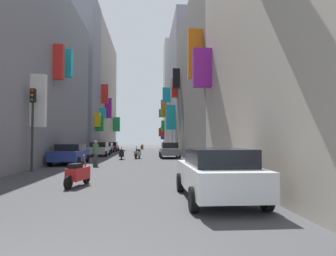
{
  "coord_description": "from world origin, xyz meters",
  "views": [
    {
      "loc": [
        1.6,
        -2.52,
        1.69
      ],
      "look_at": [
        3.53,
        24.56,
        2.82
      ],
      "focal_mm": 31.26,
      "sensor_mm": 36.0,
      "label": 1
    }
  ],
  "objects_px": {
    "parked_car_blue": "(70,153)",
    "parked_car_silver": "(99,149)",
    "scooter_silver": "(138,153)",
    "parked_car_black": "(106,147)",
    "scooter_black": "(121,154)",
    "pedestrian_crossing": "(95,153)",
    "scooter_red": "(78,174)",
    "pedestrian_near_left": "(164,147)",
    "parked_car_grey": "(169,150)",
    "scooter_orange": "(142,147)",
    "traffic_light_near_corner": "(33,115)",
    "parked_car_red": "(112,146)",
    "parked_car_white": "(217,173)"
  },
  "relations": [
    {
      "from": "parked_car_silver",
      "to": "scooter_black",
      "type": "relative_size",
      "value": 2.41
    },
    {
      "from": "pedestrian_crossing",
      "to": "parked_car_black",
      "type": "bearing_deg",
      "value": 96.07
    },
    {
      "from": "scooter_orange",
      "to": "pedestrian_crossing",
      "type": "xyz_separation_m",
      "value": [
        -2.44,
        -34.63,
        0.36
      ]
    },
    {
      "from": "parked_car_grey",
      "to": "parked_car_red",
      "type": "xyz_separation_m",
      "value": [
        -7.51,
        17.51,
        -0.02
      ]
    },
    {
      "from": "scooter_silver",
      "to": "pedestrian_near_left",
      "type": "height_order",
      "value": "pedestrian_near_left"
    },
    {
      "from": "parked_car_red",
      "to": "pedestrian_crossing",
      "type": "xyz_separation_m",
      "value": [
        2.04,
        -25.98,
        0.08
      ]
    },
    {
      "from": "pedestrian_crossing",
      "to": "pedestrian_near_left",
      "type": "bearing_deg",
      "value": 73.85
    },
    {
      "from": "parked_car_blue",
      "to": "pedestrian_near_left",
      "type": "bearing_deg",
      "value": 66.32
    },
    {
      "from": "parked_car_white",
      "to": "pedestrian_near_left",
      "type": "distance_m",
      "value": 30.23
    },
    {
      "from": "scooter_orange",
      "to": "pedestrian_crossing",
      "type": "height_order",
      "value": "pedestrian_crossing"
    },
    {
      "from": "parked_car_red",
      "to": "pedestrian_near_left",
      "type": "bearing_deg",
      "value": -42.59
    },
    {
      "from": "parked_car_red",
      "to": "parked_car_black",
      "type": "height_order",
      "value": "parked_car_red"
    },
    {
      "from": "parked_car_grey",
      "to": "pedestrian_crossing",
      "type": "bearing_deg",
      "value": -122.86
    },
    {
      "from": "parked_car_blue",
      "to": "pedestrian_crossing",
      "type": "height_order",
      "value": "pedestrian_crossing"
    },
    {
      "from": "scooter_red",
      "to": "scooter_silver",
      "type": "bearing_deg",
      "value": 84.19
    },
    {
      "from": "parked_car_blue",
      "to": "parked_car_red",
      "type": "distance_m",
      "value": 24.21
    },
    {
      "from": "traffic_light_near_corner",
      "to": "parked_car_silver",
      "type": "bearing_deg",
      "value": 86.09
    },
    {
      "from": "parked_car_blue",
      "to": "traffic_light_near_corner",
      "type": "bearing_deg",
      "value": -98.82
    },
    {
      "from": "scooter_orange",
      "to": "traffic_light_near_corner",
      "type": "bearing_deg",
      "value": -97.93
    },
    {
      "from": "parked_car_black",
      "to": "scooter_black",
      "type": "bearing_deg",
      "value": -76.72
    },
    {
      "from": "scooter_silver",
      "to": "parked_car_black",
      "type": "bearing_deg",
      "value": 109.96
    },
    {
      "from": "scooter_red",
      "to": "scooter_black",
      "type": "height_order",
      "value": "same"
    },
    {
      "from": "parked_car_blue",
      "to": "parked_car_grey",
      "type": "bearing_deg",
      "value": 41.66
    },
    {
      "from": "scooter_silver",
      "to": "pedestrian_near_left",
      "type": "bearing_deg",
      "value": 75.0
    },
    {
      "from": "scooter_silver",
      "to": "traffic_light_near_corner",
      "type": "xyz_separation_m",
      "value": [
        -5.31,
        -10.9,
        2.57
      ]
    },
    {
      "from": "parked_car_white",
      "to": "traffic_light_near_corner",
      "type": "relative_size",
      "value": 0.95
    },
    {
      "from": "parked_car_silver",
      "to": "scooter_silver",
      "type": "xyz_separation_m",
      "value": [
        4.25,
        -4.68,
        -0.32
      ]
    },
    {
      "from": "parked_car_black",
      "to": "scooter_orange",
      "type": "distance_m",
      "value": 14.76
    },
    {
      "from": "parked_car_grey",
      "to": "parked_car_blue",
      "type": "xyz_separation_m",
      "value": [
        -7.53,
        -6.7,
        -0.02
      ]
    },
    {
      "from": "scooter_red",
      "to": "pedestrian_near_left",
      "type": "distance_m",
      "value": 27.88
    },
    {
      "from": "parked_car_black",
      "to": "traffic_light_near_corner",
      "type": "relative_size",
      "value": 0.92
    },
    {
      "from": "parked_car_white",
      "to": "scooter_orange",
      "type": "xyz_separation_m",
      "value": [
        -2.88,
        45.82,
        -0.31
      ]
    },
    {
      "from": "parked_car_grey",
      "to": "scooter_red",
      "type": "relative_size",
      "value": 2.07
    },
    {
      "from": "parked_car_blue",
      "to": "scooter_red",
      "type": "distance_m",
      "value": 10.62
    },
    {
      "from": "parked_car_blue",
      "to": "parked_car_silver",
      "type": "height_order",
      "value": "parked_car_silver"
    },
    {
      "from": "parked_car_red",
      "to": "scooter_silver",
      "type": "relative_size",
      "value": 2.29
    },
    {
      "from": "scooter_silver",
      "to": "pedestrian_crossing",
      "type": "distance_m",
      "value": 8.14
    },
    {
      "from": "parked_car_grey",
      "to": "scooter_red",
      "type": "bearing_deg",
      "value": -105.31
    },
    {
      "from": "parked_car_white",
      "to": "scooter_red",
      "type": "xyz_separation_m",
      "value": [
        -4.48,
        2.74,
        -0.31
      ]
    },
    {
      "from": "parked_car_blue",
      "to": "parked_car_silver",
      "type": "xyz_separation_m",
      "value": [
        0.3,
        10.65,
        0.03
      ]
    },
    {
      "from": "scooter_red",
      "to": "pedestrian_crossing",
      "type": "distance_m",
      "value": 8.49
    },
    {
      "from": "parked_car_silver",
      "to": "parked_car_grey",
      "type": "bearing_deg",
      "value": -28.64
    },
    {
      "from": "parked_car_blue",
      "to": "scooter_black",
      "type": "xyz_separation_m",
      "value": [
        3.15,
        4.92,
        -0.29
      ]
    },
    {
      "from": "pedestrian_crossing",
      "to": "parked_car_blue",
      "type": "bearing_deg",
      "value": 139.25
    },
    {
      "from": "scooter_orange",
      "to": "scooter_red",
      "type": "bearing_deg",
      "value": -92.13
    },
    {
      "from": "pedestrian_near_left",
      "to": "traffic_light_near_corner",
      "type": "distance_m",
      "value": 23.82
    },
    {
      "from": "scooter_orange",
      "to": "parked_car_black",
      "type": "bearing_deg",
      "value": -108.28
    },
    {
      "from": "scooter_black",
      "to": "traffic_light_near_corner",
      "type": "height_order",
      "value": "traffic_light_near_corner"
    },
    {
      "from": "pedestrian_crossing",
      "to": "traffic_light_near_corner",
      "type": "xyz_separation_m",
      "value": [
        -2.82,
        -3.16,
        2.21
      ]
    },
    {
      "from": "parked_car_grey",
      "to": "parked_car_red",
      "type": "bearing_deg",
      "value": 113.22
    }
  ]
}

